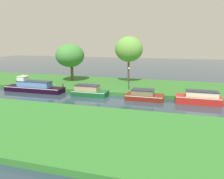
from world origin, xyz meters
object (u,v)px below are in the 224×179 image
object	(u,v)px
black_narrowboat	(34,87)
red_cruiser	(199,98)
mooring_post_near	(63,86)
maroon_dinghy	(144,95)
forest_barge	(89,91)
lamp_post	(129,76)
willow_tree_centre	(129,49)
willow_tree_left	(70,55)

from	to	relation	value
black_narrowboat	red_cruiser	xyz separation A→B (m)	(19.63, 0.00, -0.02)
mooring_post_near	black_narrowboat	bearing A→B (deg)	-158.92
black_narrowboat	maroon_dinghy	distance (m)	14.00
forest_barge	maroon_dinghy	bearing A→B (deg)	0.00
red_cruiser	lamp_post	bearing A→B (deg)	161.26
maroon_dinghy	mooring_post_near	distance (m)	10.70
black_narrowboat	willow_tree_centre	xyz separation A→B (m)	(10.59, 7.69, 4.54)
black_narrowboat	willow_tree_left	bearing A→B (deg)	70.83
red_cruiser	willow_tree_centre	bearing A→B (deg)	139.61
lamp_post	black_narrowboat	bearing A→B (deg)	-167.03
forest_barge	black_narrowboat	bearing A→B (deg)	-180.00
red_cruiser	willow_tree_centre	xyz separation A→B (m)	(-9.04, 7.69, 4.56)
black_narrowboat	mooring_post_near	world-z (taller)	black_narrowboat
forest_barge	willow_tree_centre	xyz separation A→B (m)	(3.06, 7.69, 4.62)
willow_tree_centre	lamp_post	world-z (taller)	willow_tree_centre
maroon_dinghy	mooring_post_near	world-z (taller)	maroon_dinghy
black_narrowboat	willow_tree_centre	bearing A→B (deg)	35.99
lamp_post	mooring_post_near	distance (m)	8.55
maroon_dinghy	lamp_post	world-z (taller)	lamp_post
red_cruiser	mooring_post_near	world-z (taller)	red_cruiser
red_cruiser	mooring_post_near	distance (m)	16.29
willow_tree_left	mooring_post_near	bearing A→B (deg)	-75.46
black_narrowboat	willow_tree_centre	size ratio (longest dim) A/B	1.20
mooring_post_near	maroon_dinghy	bearing A→B (deg)	-7.01
black_narrowboat	maroon_dinghy	bearing A→B (deg)	0.00
willow_tree_centre	lamp_post	distance (m)	5.93
maroon_dinghy	willow_tree_left	world-z (taller)	willow_tree_left
willow_tree_left	willow_tree_centre	world-z (taller)	willow_tree_centre
mooring_post_near	lamp_post	bearing A→B (deg)	9.49
forest_barge	willow_tree_centre	size ratio (longest dim) A/B	0.64
forest_barge	red_cruiser	distance (m)	12.10
mooring_post_near	willow_tree_centre	bearing A→B (deg)	41.56
mooring_post_near	forest_barge	bearing A→B (deg)	-17.51
willow_tree_centre	willow_tree_left	bearing A→B (deg)	-169.58
black_narrowboat	willow_tree_left	distance (m)	7.43
red_cruiser	willow_tree_left	distance (m)	18.89
black_narrowboat	willow_tree_centre	world-z (taller)	willow_tree_centre
lamp_post	forest_barge	bearing A→B (deg)	-147.11
willow_tree_left	maroon_dinghy	bearing A→B (deg)	-27.34
red_cruiser	mooring_post_near	xyz separation A→B (m)	(-16.24, 1.31, 0.09)
forest_barge	mooring_post_near	xyz separation A→B (m)	(-4.14, 1.31, 0.15)
maroon_dinghy	willow_tree_left	xyz separation A→B (m)	(-11.87, 6.14, 3.74)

